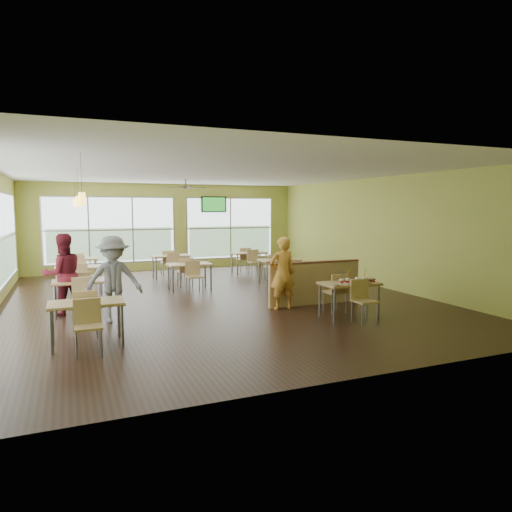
% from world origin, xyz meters
% --- Properties ---
extents(room, '(12.00, 12.04, 3.20)m').
position_xyz_m(room, '(0.00, 0.00, 1.60)').
color(room, black).
rests_on(room, ground).
extents(window_bays, '(9.24, 10.24, 2.38)m').
position_xyz_m(window_bays, '(-2.65, 3.08, 1.48)').
color(window_bays, white).
rests_on(window_bays, room).
extents(main_table, '(1.22, 1.52, 0.87)m').
position_xyz_m(main_table, '(2.00, -3.00, 0.63)').
color(main_table, tan).
rests_on(main_table, floor).
extents(half_wall_divider, '(2.40, 0.14, 1.04)m').
position_xyz_m(half_wall_divider, '(2.00, -1.55, 0.52)').
color(half_wall_divider, tan).
rests_on(half_wall_divider, floor).
extents(dining_tables, '(6.92, 8.72, 0.87)m').
position_xyz_m(dining_tables, '(-1.05, 1.71, 0.63)').
color(dining_tables, tan).
rests_on(dining_tables, floor).
extents(pendant_lights, '(0.11, 7.31, 0.86)m').
position_xyz_m(pendant_lights, '(-3.20, 0.68, 2.45)').
color(pendant_lights, '#2D2119').
rests_on(pendant_lights, ceiling).
extents(ceiling_fan, '(1.25, 1.25, 0.29)m').
position_xyz_m(ceiling_fan, '(-0.00, 3.00, 2.95)').
color(ceiling_fan, '#2D2119').
rests_on(ceiling_fan, ceiling).
extents(tv_backwall, '(1.00, 0.07, 0.60)m').
position_xyz_m(tv_backwall, '(1.80, 5.90, 2.45)').
color(tv_backwall, black).
rests_on(tv_backwall, wall_back).
extents(man_plaid, '(0.61, 0.41, 1.66)m').
position_xyz_m(man_plaid, '(1.05, -1.73, 0.83)').
color(man_plaid, orange).
rests_on(man_plaid, floor).
extents(patron_maroon, '(1.01, 0.88, 1.77)m').
position_xyz_m(patron_maroon, '(-3.57, -0.41, 0.88)').
color(patron_maroon, maroon).
rests_on(patron_maroon, floor).
extents(patron_grey, '(1.15, 0.68, 1.75)m').
position_xyz_m(patron_grey, '(-2.62, -1.50, 0.88)').
color(patron_grey, slate).
rests_on(patron_grey, floor).
extents(cup_blue, '(0.09, 0.09, 0.33)m').
position_xyz_m(cup_blue, '(1.67, -3.20, 0.82)').
color(cup_blue, white).
rests_on(cup_blue, main_table).
extents(cup_yellow, '(0.09, 0.09, 0.34)m').
position_xyz_m(cup_yellow, '(1.81, -3.22, 0.82)').
color(cup_yellow, white).
rests_on(cup_yellow, main_table).
extents(cup_red_near, '(0.09, 0.09, 0.33)m').
position_xyz_m(cup_red_near, '(2.08, -3.16, 0.82)').
color(cup_red_near, white).
rests_on(cup_red_near, main_table).
extents(cup_red_far, '(0.08, 0.08, 0.30)m').
position_xyz_m(cup_red_far, '(2.28, -3.14, 0.81)').
color(cup_red_far, white).
rests_on(cup_red_far, main_table).
extents(food_basket, '(0.25, 0.25, 0.06)m').
position_xyz_m(food_basket, '(2.51, -3.02, 0.78)').
color(food_basket, black).
rests_on(food_basket, main_table).
extents(ketchup_cup, '(0.06, 0.06, 0.02)m').
position_xyz_m(ketchup_cup, '(2.48, -3.19, 0.76)').
color(ketchup_cup, '#980500').
rests_on(ketchup_cup, main_table).
extents(wrapper_left, '(0.15, 0.14, 0.04)m').
position_xyz_m(wrapper_left, '(1.53, -3.26, 0.77)').
color(wrapper_left, '#9B704B').
rests_on(wrapper_left, main_table).
extents(wrapper_mid, '(0.27, 0.26, 0.05)m').
position_xyz_m(wrapper_mid, '(1.98, -2.78, 0.78)').
color(wrapper_mid, '#9B704B').
rests_on(wrapper_mid, main_table).
extents(wrapper_right, '(0.15, 0.14, 0.03)m').
position_xyz_m(wrapper_right, '(2.28, -3.30, 0.77)').
color(wrapper_right, '#9B704B').
rests_on(wrapper_right, main_table).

